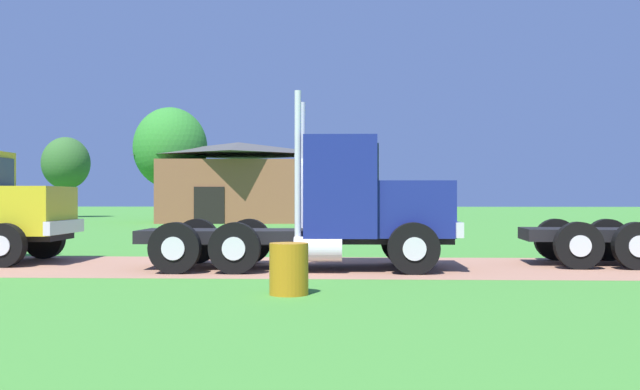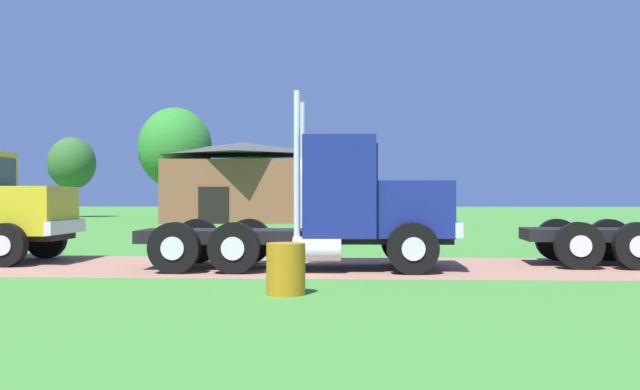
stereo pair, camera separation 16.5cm
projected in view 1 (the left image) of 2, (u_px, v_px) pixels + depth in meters
ground_plane at (320, 267)px, 16.29m from camera, size 200.00×200.00×0.00m
dirt_track at (320, 266)px, 16.29m from camera, size 120.00×5.01×0.01m
truck_foreground_white at (342, 208)px, 15.83m from camera, size 7.02×2.76×3.83m
steel_barrel at (289, 269)px, 11.61m from camera, size 0.64×0.64×0.84m
shed_building at (238, 184)px, 45.45m from camera, size 10.21×7.61×5.09m
tree_left at (66, 163)px, 55.88m from camera, size 3.72×3.72×6.30m
tree_mid at (170, 148)px, 46.26m from camera, size 4.77×4.77×7.42m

